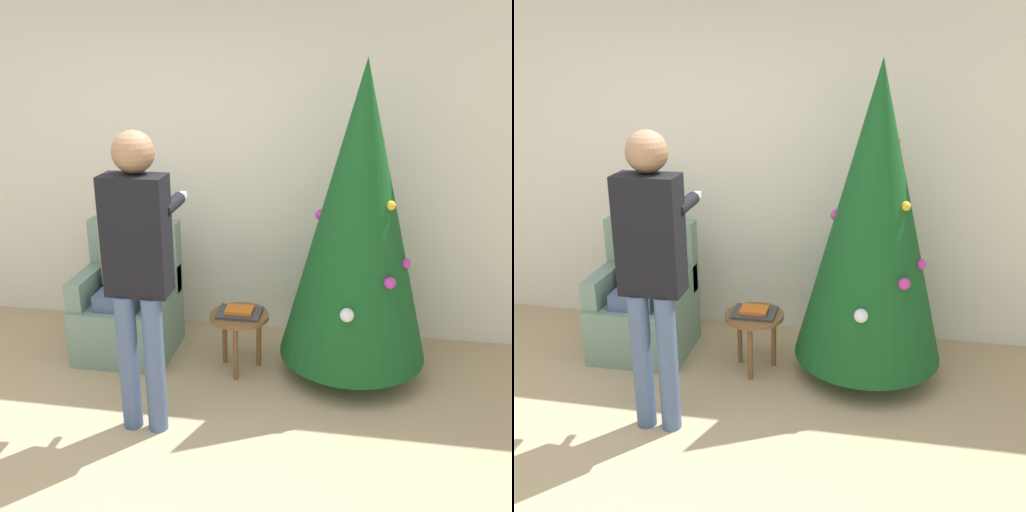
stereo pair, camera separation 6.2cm
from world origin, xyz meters
TOP-DOWN VIEW (x-y plane):
  - ground_plane at (0.00, 0.00)m, footprint 14.00×14.00m
  - wall_back at (0.00, 2.23)m, footprint 8.00×0.06m
  - christmas_tree at (1.14, 1.58)m, footprint 1.03×1.03m
  - armchair at (-0.54, 1.64)m, footprint 0.70×0.63m
  - person_seated at (-0.54, 1.61)m, footprint 0.36×0.46m
  - person_standing at (-0.10, 0.75)m, footprint 0.39×0.57m
  - side_stool at (0.35, 1.48)m, footprint 0.42×0.42m
  - laptop at (0.35, 1.48)m, footprint 0.31×0.24m
  - book at (0.35, 1.48)m, footprint 0.19×0.15m

SIDE VIEW (x-z plane):
  - ground_plane at x=0.00m, z-range 0.00..0.00m
  - armchair at x=-0.54m, z-range -0.15..0.84m
  - side_stool at x=0.35m, z-range 0.15..0.59m
  - laptop at x=0.35m, z-range 0.44..0.46m
  - book at x=0.35m, z-range 0.46..0.48m
  - person_seated at x=-0.54m, z-range 0.06..1.31m
  - person_standing at x=-0.10m, z-range 0.18..2.00m
  - christmas_tree at x=1.14m, z-range 0.08..2.26m
  - wall_back at x=0.00m, z-range 0.00..2.70m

